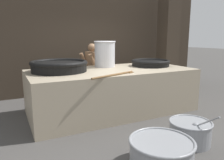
% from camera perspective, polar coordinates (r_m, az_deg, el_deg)
% --- Properties ---
extents(ground_plane, '(60.00, 60.00, 0.00)m').
position_cam_1_polar(ground_plane, '(5.42, 0.00, -7.97)').
color(ground_plane, '#474442').
extents(back_wall, '(9.22, 0.24, 3.38)m').
position_cam_1_polar(back_wall, '(7.26, -8.22, 10.30)').
color(back_wall, '#382D23').
rests_on(back_wall, ground_plane).
extents(support_pillar, '(0.54, 0.54, 3.38)m').
position_cam_1_polar(support_pillar, '(7.69, 14.43, 10.10)').
color(support_pillar, '#382D23').
rests_on(support_pillar, ground_plane).
extents(hearth_platform, '(3.85, 1.82, 1.02)m').
position_cam_1_polar(hearth_platform, '(5.28, 0.00, -2.72)').
color(hearth_platform, tan).
rests_on(hearth_platform, ground_plane).
extents(giant_wok_near, '(1.25, 1.25, 0.24)m').
position_cam_1_polar(giant_wok_near, '(4.98, -13.62, 3.66)').
color(giant_wok_near, black).
rests_on(giant_wok_near, hearth_platform).
extents(giant_wok_far, '(1.01, 1.01, 0.16)m').
position_cam_1_polar(giant_wok_far, '(5.90, 10.02, 4.47)').
color(giant_wok_far, black).
rests_on(giant_wok_far, hearth_platform).
extents(stock_pot, '(0.56, 0.56, 0.66)m').
position_cam_1_polar(stock_pot, '(5.65, -1.89, 6.91)').
color(stock_pot, silver).
rests_on(stock_pot, hearth_platform).
extents(stirring_paddle, '(1.11, 0.48, 0.04)m').
position_cam_1_polar(stirring_paddle, '(4.35, 0.98, 1.43)').
color(stirring_paddle, brown).
rests_on(stirring_paddle, hearth_platform).
extents(cook, '(0.43, 0.63, 1.61)m').
position_cam_1_polar(cook, '(6.24, -5.28, 2.71)').
color(cook, '#8C6647').
rests_on(cook, ground_plane).
extents(prep_bowl_vegetables, '(0.71, 0.93, 0.67)m').
position_cam_1_polar(prep_bowl_vegetables, '(4.00, 19.72, -12.43)').
color(prep_bowl_vegetables, gray).
rests_on(prep_bowl_vegetables, ground_plane).
extents(prep_bowl_meat, '(0.91, 0.91, 0.40)m').
position_cam_1_polar(prep_bowl_meat, '(3.23, 12.71, -17.83)').
color(prep_bowl_meat, gray).
rests_on(prep_bowl_meat, ground_plane).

